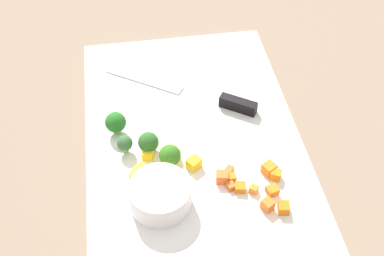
% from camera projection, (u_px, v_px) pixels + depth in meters
% --- Properties ---
extents(ground_plane, '(4.00, 4.00, 0.00)m').
position_uv_depth(ground_plane, '(192.00, 137.00, 0.84)').
color(ground_plane, gray).
extents(cutting_board, '(0.53, 0.35, 0.01)m').
position_uv_depth(cutting_board, '(192.00, 135.00, 0.84)').
color(cutting_board, white).
rests_on(cutting_board, ground_plane).
extents(prep_bowl, '(0.09, 0.09, 0.04)m').
position_uv_depth(prep_bowl, '(160.00, 195.00, 0.72)').
color(prep_bowl, white).
rests_on(prep_bowl, cutting_board).
extents(chef_knife, '(0.18, 0.26, 0.02)m').
position_uv_depth(chef_knife, '(208.00, 97.00, 0.88)').
color(chef_knife, silver).
rests_on(chef_knife, cutting_board).
extents(carrot_dice_0, '(0.02, 0.02, 0.02)m').
position_uv_depth(carrot_dice_0, '(276.00, 175.00, 0.76)').
color(carrot_dice_0, orange).
rests_on(carrot_dice_0, cutting_board).
extents(carrot_dice_1, '(0.02, 0.02, 0.01)m').
position_uv_depth(carrot_dice_1, '(284.00, 208.00, 0.72)').
color(carrot_dice_1, orange).
rests_on(carrot_dice_1, cutting_board).
extents(carrot_dice_2, '(0.02, 0.02, 0.01)m').
position_uv_depth(carrot_dice_2, '(240.00, 187.00, 0.75)').
color(carrot_dice_2, orange).
rests_on(carrot_dice_2, cutting_board).
extents(carrot_dice_3, '(0.02, 0.02, 0.01)m').
position_uv_depth(carrot_dice_3, '(229.00, 171.00, 0.77)').
color(carrot_dice_3, orange).
rests_on(carrot_dice_3, cutting_board).
extents(carrot_dice_4, '(0.02, 0.03, 0.02)m').
position_uv_depth(carrot_dice_4, '(269.00, 169.00, 0.77)').
color(carrot_dice_4, orange).
rests_on(carrot_dice_4, cutting_board).
extents(carrot_dice_5, '(0.02, 0.02, 0.02)m').
position_uv_depth(carrot_dice_5, '(268.00, 205.00, 0.72)').
color(carrot_dice_5, orange).
rests_on(carrot_dice_5, cutting_board).
extents(carrot_dice_6, '(0.02, 0.02, 0.01)m').
position_uv_depth(carrot_dice_6, '(254.00, 189.00, 0.75)').
color(carrot_dice_6, orange).
rests_on(carrot_dice_6, cutting_board).
extents(carrot_dice_7, '(0.02, 0.02, 0.01)m').
position_uv_depth(carrot_dice_7, '(272.00, 190.00, 0.74)').
color(carrot_dice_7, orange).
rests_on(carrot_dice_7, cutting_board).
extents(carrot_dice_8, '(0.01, 0.02, 0.01)m').
position_uv_depth(carrot_dice_8, '(230.00, 178.00, 0.76)').
color(carrot_dice_8, orange).
rests_on(carrot_dice_8, cutting_board).
extents(carrot_dice_9, '(0.02, 0.02, 0.02)m').
position_uv_depth(carrot_dice_9, '(222.00, 177.00, 0.76)').
color(carrot_dice_9, orange).
rests_on(carrot_dice_9, cutting_board).
extents(carrot_dice_10, '(0.02, 0.01, 0.01)m').
position_uv_depth(carrot_dice_10, '(231.00, 186.00, 0.75)').
color(carrot_dice_10, orange).
rests_on(carrot_dice_10, cutting_board).
extents(pepper_dice_0, '(0.03, 0.03, 0.02)m').
position_uv_depth(pepper_dice_0, '(194.00, 163.00, 0.78)').
color(pepper_dice_0, yellow).
rests_on(pepper_dice_0, cutting_board).
extents(pepper_dice_1, '(0.02, 0.02, 0.01)m').
position_uv_depth(pepper_dice_1, '(159.00, 171.00, 0.77)').
color(pepper_dice_1, yellow).
rests_on(pepper_dice_1, cutting_board).
extents(pepper_dice_2, '(0.03, 0.03, 0.02)m').
position_uv_depth(pepper_dice_2, '(172.00, 155.00, 0.79)').
color(pepper_dice_2, yellow).
rests_on(pepper_dice_2, cutting_board).
extents(pepper_dice_3, '(0.02, 0.02, 0.01)m').
position_uv_depth(pepper_dice_3, '(142.00, 169.00, 0.77)').
color(pepper_dice_3, yellow).
rests_on(pepper_dice_3, cutting_board).
extents(pepper_dice_4, '(0.02, 0.02, 0.02)m').
position_uv_depth(pepper_dice_4, '(148.00, 154.00, 0.79)').
color(pepper_dice_4, yellow).
rests_on(pepper_dice_4, cutting_board).
extents(pepper_dice_5, '(0.03, 0.03, 0.02)m').
position_uv_depth(pepper_dice_5, '(138.00, 176.00, 0.76)').
color(pepper_dice_5, yellow).
rests_on(pepper_dice_5, cutting_board).
extents(pepper_dice_6, '(0.02, 0.02, 0.01)m').
position_uv_depth(pepper_dice_6, '(168.00, 170.00, 0.77)').
color(pepper_dice_6, yellow).
rests_on(pepper_dice_6, cutting_board).
extents(broccoli_floret_0, '(0.03, 0.03, 0.04)m').
position_uv_depth(broccoli_floret_0, '(148.00, 142.00, 0.79)').
color(broccoli_floret_0, '#8DAC6B').
rests_on(broccoli_floret_0, cutting_board).
extents(broccoli_floret_1, '(0.03, 0.03, 0.04)m').
position_uv_depth(broccoli_floret_1, '(170.00, 156.00, 0.77)').
color(broccoli_floret_1, '#82B35C').
rests_on(broccoli_floret_1, cutting_board).
extents(broccoli_floret_2, '(0.02, 0.02, 0.03)m').
position_uv_depth(broccoli_floret_2, '(125.00, 144.00, 0.79)').
color(broccoli_floret_2, '#87B360').
rests_on(broccoli_floret_2, cutting_board).
extents(broccoli_floret_3, '(0.03, 0.03, 0.04)m').
position_uv_depth(broccoli_floret_3, '(116.00, 123.00, 0.82)').
color(broccoli_floret_3, '#84B359').
rests_on(broccoli_floret_3, cutting_board).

